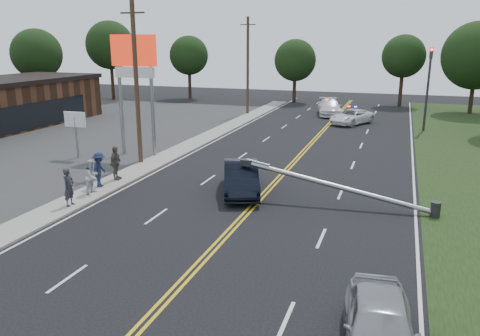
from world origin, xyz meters
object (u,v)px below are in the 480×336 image
at_px(utility_pole_far, 248,66).
at_px(fallen_streetlight, 347,189).
at_px(pylon_sign, 134,66).
at_px(utility_pole_mid, 136,83).
at_px(emergency_a, 352,117).
at_px(emergency_b, 329,107).
at_px(traffic_signal, 428,82).
at_px(bystander_b, 92,177).
at_px(bystander_d, 116,163).
at_px(small_sign, 75,123).
at_px(bystander_c, 100,170).
at_px(bystander_a, 69,187).
at_px(crashed_sedan, 241,178).
at_px(waiting_sedan, 380,326).

bearing_deg(utility_pole_far, fallen_streetlight, -62.76).
relative_size(pylon_sign, utility_pole_far, 0.80).
bearing_deg(fallen_streetlight, utility_pole_mid, 163.36).
height_order(emergency_a, emergency_b, emergency_b).
bearing_deg(emergency_b, traffic_signal, -47.08).
distance_m(bystander_b, bystander_d, 2.48).
distance_m(small_sign, bystander_c, 7.78).
xyz_separation_m(traffic_signal, utility_pole_mid, (-17.50, -18.00, 0.88)).
distance_m(pylon_sign, small_sign, 5.45).
height_order(pylon_sign, bystander_d, pylon_sign).
relative_size(emergency_a, bystander_a, 2.75).
height_order(crashed_sedan, bystander_a, bystander_a).
relative_size(fallen_streetlight, bystander_b, 5.38).
xyz_separation_m(pylon_sign, traffic_signal, (18.80, 16.00, -1.79)).
relative_size(utility_pole_mid, bystander_b, 5.75).
xyz_separation_m(small_sign, crashed_sedan, (12.81, -3.61, -1.53)).
relative_size(crashed_sedan, emergency_b, 0.88).
bearing_deg(bystander_c, utility_pole_mid, -6.46).
distance_m(small_sign, waiting_sedan, 24.98).
height_order(emergency_b, bystander_a, bystander_a).
xyz_separation_m(small_sign, bystander_a, (5.93, -8.30, -1.31)).
distance_m(emergency_a, bystander_b, 27.75).
height_order(emergency_a, bystander_a, bystander_a).
xyz_separation_m(waiting_sedan, bystander_d, (-14.64, 10.68, 0.32)).
bearing_deg(waiting_sedan, small_sign, 137.97).
height_order(traffic_signal, fallen_streetlight, traffic_signal).
xyz_separation_m(emergency_a, emergency_b, (-2.82, 4.92, 0.13)).
distance_m(crashed_sedan, emergency_a, 23.27).
height_order(small_sign, traffic_signal, traffic_signal).
relative_size(small_sign, utility_pole_far, 0.31).
bearing_deg(emergency_a, bystander_d, -86.76).
bearing_deg(crashed_sedan, emergency_a, 61.52).
bearing_deg(crashed_sedan, bystander_a, -166.44).
bearing_deg(utility_pole_mid, traffic_signal, 45.80).
bearing_deg(utility_pole_far, utility_pole_mid, -90.00).
height_order(traffic_signal, emergency_a, traffic_signal).
distance_m(utility_pole_far, emergency_a, 12.27).
bearing_deg(waiting_sedan, bystander_c, 141.56).
xyz_separation_m(fallen_streetlight, waiting_sedan, (2.03, -10.59, -0.17)).
xyz_separation_m(pylon_sign, utility_pole_far, (1.30, 20.00, -0.91)).
bearing_deg(bystander_b, utility_pole_far, 0.80).
distance_m(emergency_b, bystander_d, 29.28).
height_order(traffic_signal, waiting_sedan, traffic_signal).
xyz_separation_m(emergency_a, bystander_a, (-10.03, -27.74, 0.33)).
height_order(small_sign, fallen_streetlight, small_sign).
height_order(bystander_a, bystander_c, bystander_c).
bearing_deg(utility_pole_far, pylon_sign, -93.72).
distance_m(small_sign, crashed_sedan, 13.40).
bearing_deg(fallen_streetlight, pylon_sign, 157.78).
bearing_deg(traffic_signal, emergency_b, 145.17).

